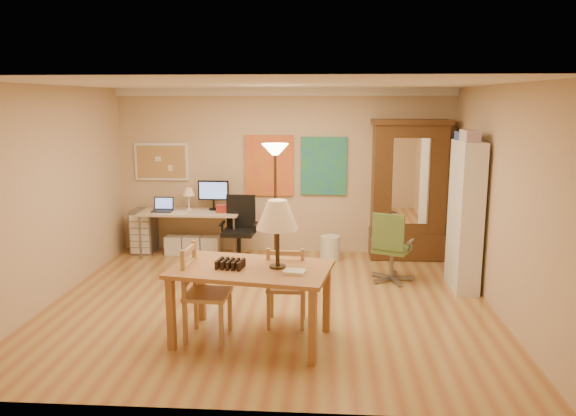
# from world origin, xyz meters

# --- Properties ---
(floor) EXTENTS (5.50, 5.50, 0.00)m
(floor) POSITION_xyz_m (0.00, 0.00, 0.00)
(floor) COLOR #9A6136
(floor) RESTS_ON ground
(crown_molding) EXTENTS (5.50, 0.08, 0.12)m
(crown_molding) POSITION_xyz_m (0.00, 2.46, 2.64)
(crown_molding) COLOR white
(crown_molding) RESTS_ON floor
(corkboard) EXTENTS (0.90, 0.04, 0.62)m
(corkboard) POSITION_xyz_m (-2.05, 2.47, 1.50)
(corkboard) COLOR tan
(corkboard) RESTS_ON floor
(art_panel_left) EXTENTS (0.80, 0.04, 1.00)m
(art_panel_left) POSITION_xyz_m (-0.25, 2.47, 1.45)
(art_panel_left) COLOR orange
(art_panel_left) RESTS_ON floor
(art_panel_right) EXTENTS (0.75, 0.04, 0.95)m
(art_panel_right) POSITION_xyz_m (0.65, 2.47, 1.45)
(art_panel_right) COLOR teal
(art_panel_right) RESTS_ON floor
(dining_table) EXTENTS (1.75, 1.22, 1.52)m
(dining_table) POSITION_xyz_m (0.02, -1.11, 0.96)
(dining_table) COLOR olive
(dining_table) RESTS_ON floor
(ladder_chair_back) EXTENTS (0.43, 0.42, 0.93)m
(ladder_chair_back) POSITION_xyz_m (0.26, -0.68, 0.44)
(ladder_chair_back) COLOR tan
(ladder_chair_back) RESTS_ON floor
(ladder_chair_left) EXTENTS (0.47, 0.49, 1.01)m
(ladder_chair_left) POSITION_xyz_m (-0.59, -1.06, 0.47)
(ladder_chair_left) COLOR tan
(ladder_chair_left) RESTS_ON floor
(torchiere_lamp) EXTENTS (0.36, 0.36, 1.95)m
(torchiere_lamp) POSITION_xyz_m (0.02, 0.62, 1.57)
(torchiere_lamp) COLOR #42271A
(torchiere_lamp) RESTS_ON floor
(computer_desk) EXTENTS (1.61, 0.71, 1.22)m
(computer_desk) POSITION_xyz_m (-1.47, 2.16, 0.45)
(computer_desk) COLOR tan
(computer_desk) RESTS_ON floor
(office_chair_black) EXTENTS (0.64, 0.64, 1.04)m
(office_chair_black) POSITION_xyz_m (-0.66, 1.79, 0.28)
(office_chair_black) COLOR black
(office_chair_black) RESTS_ON floor
(office_chair_green) EXTENTS (0.62, 0.62, 1.00)m
(office_chair_green) POSITION_xyz_m (1.61, 0.95, 0.27)
(office_chair_green) COLOR slate
(office_chair_green) RESTS_ON floor
(drawer_cart) EXTENTS (0.36, 0.44, 0.73)m
(drawer_cart) POSITION_xyz_m (-2.33, 2.23, 0.36)
(drawer_cart) COLOR slate
(drawer_cart) RESTS_ON floor
(armoire) EXTENTS (1.21, 0.57, 2.22)m
(armoire) POSITION_xyz_m (2.00, 2.24, 0.97)
(armoire) COLOR #351E0E
(armoire) RESTS_ON floor
(bookshelf) EXTENTS (0.30, 0.80, 1.99)m
(bookshelf) POSITION_xyz_m (2.55, 0.78, 0.99)
(bookshelf) COLOR white
(bookshelf) RESTS_ON floor
(wastebin) EXTENTS (0.31, 0.31, 0.39)m
(wastebin) POSITION_xyz_m (0.77, 1.97, 0.20)
(wastebin) COLOR silver
(wastebin) RESTS_ON floor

